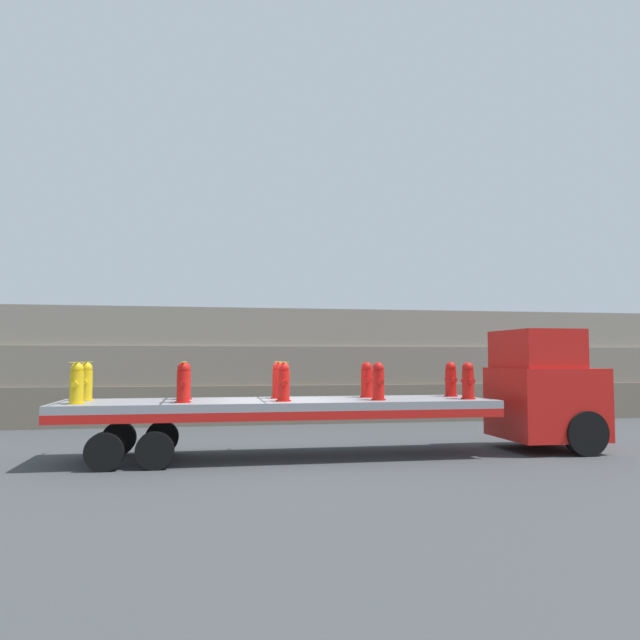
{
  "coord_description": "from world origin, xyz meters",
  "views": [
    {
      "loc": [
        -1.82,
        -15.26,
        2.41
      ],
      "look_at": [
        0.98,
        0.0,
        3.37
      ],
      "focal_mm": 35.0,
      "sensor_mm": 36.0,
      "label": 1
    }
  ],
  "objects": [
    {
      "name": "ground_plane",
      "position": [
        0.0,
        0.0,
        0.0
      ],
      "size": [
        120.0,
        120.0,
        0.0
      ],
      "primitive_type": "plane",
      "color": "#3F4244"
    },
    {
      "name": "rock_cliff",
      "position": [
        0.0,
        9.03,
        2.14
      ],
      "size": [
        60.0,
        3.3,
        4.28
      ],
      "color": "#706656",
      "rests_on": "ground_plane"
    },
    {
      "name": "truck_cab",
      "position": [
        7.09,
        0.0,
        1.56
      ],
      "size": [
        2.34,
        2.62,
        3.16
      ],
      "color": "red",
      "rests_on": "ground_plane"
    },
    {
      "name": "flatbed_trailer",
      "position": [
        -0.45,
        0.0,
        1.17
      ],
      "size": [
        10.49,
        2.62,
        1.4
      ],
      "color": "gray",
      "rests_on": "ground_plane"
    },
    {
      "name": "fire_hydrant_yellow_near_0",
      "position": [
        -4.64,
        -0.55,
        1.84
      ],
      "size": [
        0.37,
        0.6,
        0.92
      ],
      "color": "gold",
      "rests_on": "flatbed_trailer"
    },
    {
      "name": "fire_hydrant_yellow_far_0",
      "position": [
        -4.64,
        0.55,
        1.84
      ],
      "size": [
        0.37,
        0.6,
        0.92
      ],
      "color": "gold",
      "rests_on": "flatbed_trailer"
    },
    {
      "name": "fire_hydrant_red_near_1",
      "position": [
        -2.32,
        -0.55,
        1.84
      ],
      "size": [
        0.37,
        0.6,
        0.92
      ],
      "color": "red",
      "rests_on": "flatbed_trailer"
    },
    {
      "name": "fire_hydrant_red_far_1",
      "position": [
        -2.32,
        0.55,
        1.84
      ],
      "size": [
        0.37,
        0.6,
        0.92
      ],
      "color": "red",
      "rests_on": "flatbed_trailer"
    },
    {
      "name": "fire_hydrant_red_near_2",
      "position": [
        0.0,
        -0.55,
        1.84
      ],
      "size": [
        0.37,
        0.6,
        0.92
      ],
      "color": "red",
      "rests_on": "flatbed_trailer"
    },
    {
      "name": "fire_hydrant_red_far_2",
      "position": [
        0.0,
        0.55,
        1.84
      ],
      "size": [
        0.37,
        0.6,
        0.92
      ],
      "color": "red",
      "rests_on": "flatbed_trailer"
    },
    {
      "name": "fire_hydrant_red_near_3",
      "position": [
        2.32,
        -0.55,
        1.84
      ],
      "size": [
        0.37,
        0.6,
        0.92
      ],
      "color": "red",
      "rests_on": "flatbed_trailer"
    },
    {
      "name": "fire_hydrant_red_far_3",
      "position": [
        2.32,
        0.55,
        1.84
      ],
      "size": [
        0.37,
        0.6,
        0.92
      ],
      "color": "red",
      "rests_on": "flatbed_trailer"
    },
    {
      "name": "fire_hydrant_red_near_4",
      "position": [
        4.64,
        -0.55,
        1.84
      ],
      "size": [
        0.37,
        0.6,
        0.92
      ],
      "color": "red",
      "rests_on": "flatbed_trailer"
    },
    {
      "name": "fire_hydrant_red_far_4",
      "position": [
        4.64,
        0.55,
        1.84
      ],
      "size": [
        0.37,
        0.6,
        0.92
      ],
      "color": "red",
      "rests_on": "flatbed_trailer"
    },
    {
      "name": "cargo_strap_rear",
      "position": [
        -4.64,
        0.0,
        2.32
      ],
      "size": [
        0.05,
        2.72,
        0.01
      ],
      "color": "yellow",
      "rests_on": "fire_hydrant_yellow_near_0"
    },
    {
      "name": "cargo_strap_middle",
      "position": [
        -2.32,
        0.0,
        2.32
      ],
      "size": [
        0.05,
        2.72,
        0.01
      ],
      "color": "yellow",
      "rests_on": "fire_hydrant_red_near_1"
    },
    {
      "name": "cargo_strap_front",
      "position": [
        0.0,
        0.0,
        2.32
      ],
      "size": [
        0.05,
        2.72,
        0.01
      ],
      "color": "yellow",
      "rests_on": "fire_hydrant_red_near_2"
    }
  ]
}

